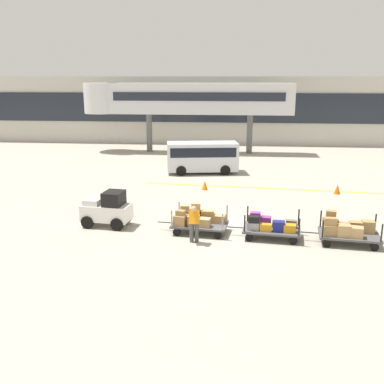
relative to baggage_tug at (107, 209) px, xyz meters
The scene contains 12 objects.
ground_plane 4.91m from the baggage_tug, ahead, with size 120.00×120.00×0.00m, color #A8A08E.
apron_lead_line 11.09m from the baggage_tug, 42.70° to the left, with size 16.27×0.20×0.01m, color yellow.
terminal_building 26.74m from the baggage_tug, 79.51° to the left, with size 62.26×2.51×6.53m.
jet_bridge 20.57m from the baggage_tug, 88.22° to the left, with size 18.11×3.00×5.97m.
baggage_tug is the anchor object (origin of this frame).
baggage_cart_lead 4.05m from the baggage_tug, ahead, with size 3.06×1.66×1.20m.
baggage_cart_middle 7.11m from the baggage_tug, ahead, with size 3.06×1.66×1.10m.
baggage_cart_tail 10.02m from the baggage_tug, ahead, with size 3.06×1.66×1.24m.
baggage_handler 4.35m from the baggage_tug, 22.96° to the right, with size 0.42×0.45×1.56m.
shuttle_van 12.15m from the baggage_tug, 74.25° to the left, with size 5.04×2.65×2.10m.
safety_cone_near 13.18m from the baggage_tug, 30.45° to the left, with size 0.36×0.36×0.55m, color #EA590F.
safety_cone_far 7.90m from the baggage_tug, 60.99° to the left, with size 0.36×0.36×0.55m, color orange.
Camera 1 is at (0.70, -18.16, 6.33)m, focal length 40.92 mm.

